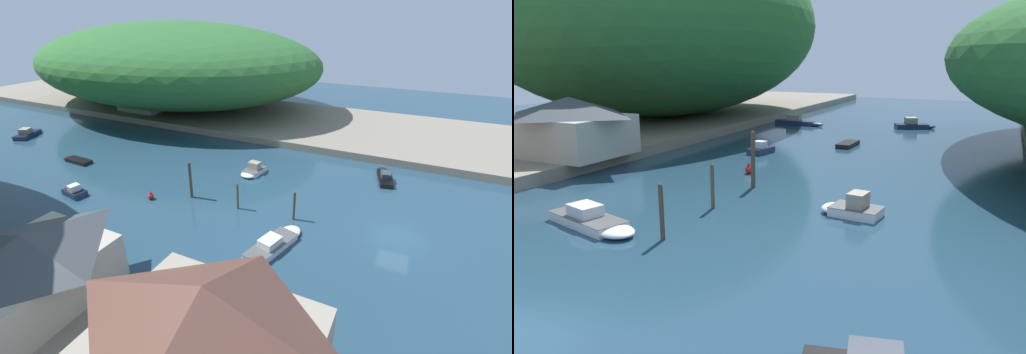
% 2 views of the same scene
% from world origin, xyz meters
% --- Properties ---
extents(water_surface, '(130.00, 130.00, 0.00)m').
position_xyz_m(water_surface, '(0.00, 30.00, 0.00)').
color(water_surface, '#234256').
rests_on(water_surface, ground).
extents(left_bank, '(22.00, 120.00, 0.96)m').
position_xyz_m(left_bank, '(-25.75, 30.00, 0.48)').
color(left_bank, gray).
rests_on(left_bank, ground).
extents(hillside_left, '(35.33, 49.46, 22.62)m').
position_xyz_m(hillside_left, '(-26.85, 44.30, 12.27)').
color(hillside_left, '#2D662D').
rests_on(hillside_left, left_bank).
extents(boathouse_shed, '(8.54, 7.07, 4.45)m').
position_xyz_m(boathouse_shed, '(-17.47, 18.74, 3.26)').
color(boathouse_shed, '#B2A899').
rests_on(boathouse_shed, left_bank).
extents(boat_mid_channel, '(3.48, 2.05, 1.32)m').
position_xyz_m(boat_mid_channel, '(5.68, 15.96, 0.39)').
color(boat_mid_channel, white).
rests_on(boat_mid_channel, water_surface).
extents(boat_near_quay, '(1.86, 3.21, 1.12)m').
position_xyz_m(boat_near_quay, '(-6.51, 30.02, 0.35)').
color(boat_near_quay, navy).
rests_on(boat_near_quay, water_surface).
extents(boat_open_rowboat, '(5.10, 3.57, 1.31)m').
position_xyz_m(boat_open_rowboat, '(3.19, 51.80, 0.40)').
color(boat_open_rowboat, navy).
rests_on(boat_open_rowboat, water_surface).
extents(boat_far_upstream, '(6.21, 3.12, 1.08)m').
position_xyz_m(boat_far_upstream, '(-5.45, 8.45, 0.34)').
color(boat_far_upstream, white).
rests_on(boat_far_upstream, water_surface).
extents(boat_cabin_cruiser, '(1.46, 4.39, 0.41)m').
position_xyz_m(boat_cabin_cruiser, '(-0.59, 37.06, 0.20)').
color(boat_cabin_cruiser, black).
rests_on(boat_cabin_cruiser, water_surface).
extents(boat_yellow_tender, '(6.56, 1.66, 1.24)m').
position_xyz_m(boat_yellow_tender, '(-10.48, 48.65, 0.38)').
color(boat_yellow_tender, navy).
rests_on(boat_yellow_tender, water_surface).
extents(mooring_post_nearest, '(0.22, 0.22, 2.75)m').
position_xyz_m(mooring_post_nearest, '(-1.25, 8.52, 1.38)').
color(mooring_post_nearest, '#4C3D2D').
rests_on(mooring_post_nearest, water_surface).
extents(mooring_post_second, '(0.22, 0.22, 2.59)m').
position_xyz_m(mooring_post_second, '(-1.76, 13.82, 1.30)').
color(mooring_post_second, brown).
rests_on(mooring_post_second, water_surface).
extents(mooring_post_middle, '(0.29, 0.29, 3.74)m').
position_xyz_m(mooring_post_middle, '(-1.82, 18.96, 1.88)').
color(mooring_post_middle, '#4C3D2D').
rests_on(mooring_post_middle, water_surface).
extents(channel_buoy_near, '(0.59, 0.59, 0.88)m').
position_xyz_m(channel_buoy_near, '(-3.89, 22.31, 0.34)').
color(channel_buoy_near, red).
rests_on(channel_buoy_near, water_surface).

